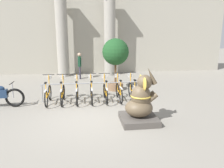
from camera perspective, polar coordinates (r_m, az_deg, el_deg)
ground_plane at (r=7.44m, az=-5.29°, el=-8.81°), size 60.00×60.00×0.00m
building_facade at (r=15.50m, az=-6.87°, el=13.95°), size 20.00×0.20×6.00m
column_left at (r=14.56m, az=-12.93°, el=12.28°), size 0.93×0.93×5.16m
column_right at (r=14.60m, az=-0.62°, el=12.61°), size 0.93×0.93×5.16m
bike_rack at (r=9.11m, az=-5.47°, el=-0.62°), size 4.07×0.05×0.77m
bicycle_0 at (r=9.16m, az=-16.34°, el=-2.35°), size 0.48×1.60×1.11m
bicycle_1 at (r=9.07m, az=-12.74°, el=-2.29°), size 0.48×1.60×1.11m
bicycle_2 at (r=9.04m, az=-9.09°, el=-2.19°), size 0.48×1.60×1.11m
bicycle_3 at (r=9.05m, az=-5.42°, el=-2.06°), size 0.48×1.60×1.11m
bicycle_4 at (r=9.07m, az=-1.75°, el=-1.97°), size 0.48×1.60×1.11m
bicycle_5 at (r=9.18m, az=1.82°, el=-1.78°), size 0.48×1.60×1.11m
bicycle_6 at (r=9.30m, az=5.34°, el=-1.64°), size 0.48×1.60×1.11m
elephant_statue at (r=6.95m, az=7.40°, el=-5.19°), size 1.14×1.14×1.79m
person_pedestrian at (r=13.53m, az=-8.45°, el=5.32°), size 0.21×0.47×1.60m
potted_tree at (r=10.65m, az=0.93°, el=7.59°), size 1.29×1.29×2.53m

